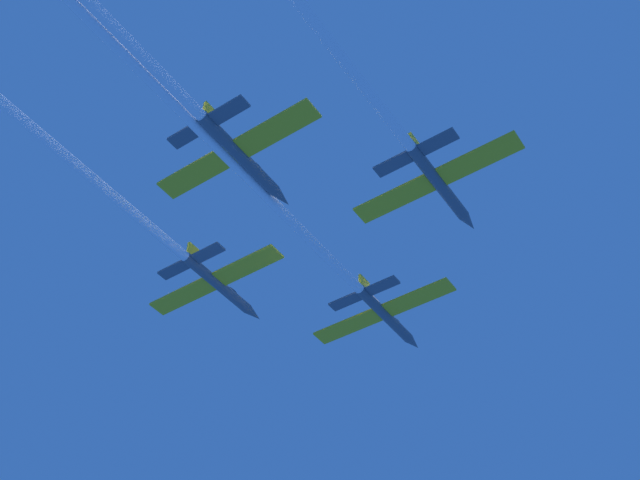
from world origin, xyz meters
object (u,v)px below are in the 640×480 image
object	(u,v)px
jet_right_wing	(336,51)
jet_slot	(126,39)
jet_left_wing	(88,175)
jet_lead	(304,234)

from	to	relation	value
jet_right_wing	jet_slot	xyz separation A→B (m)	(-11.80, -9.88, -0.82)
jet_left_wing	jet_right_wing	bearing A→B (deg)	3.54
jet_left_wing	jet_slot	xyz separation A→B (m)	(13.06, -8.34, -1.34)
jet_left_wing	jet_slot	distance (m)	15.56
jet_left_wing	jet_slot	world-z (taller)	jet_left_wing
jet_lead	jet_right_wing	bearing A→B (deg)	-47.50
jet_left_wing	jet_slot	size ratio (longest dim) A/B	1.20
jet_left_wing	jet_lead	bearing A→B (deg)	52.17
jet_lead	jet_slot	distance (m)	23.88
jet_lead	jet_slot	size ratio (longest dim) A/B	1.05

